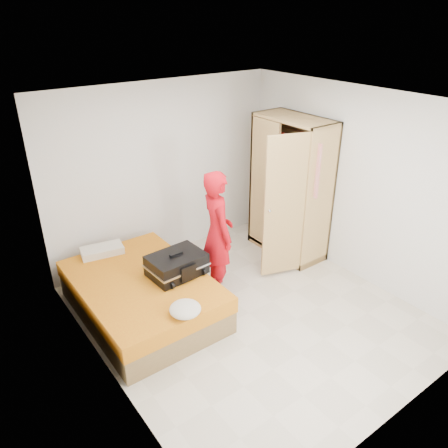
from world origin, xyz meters
TOP-DOWN VIEW (x-y plane):
  - room at (0.00, 0.00)m, footprint 4.00×4.02m
  - bed at (-1.05, 0.81)m, footprint 1.42×2.02m
  - wardrobe at (1.45, 0.87)m, footprint 1.15×1.20m
  - person at (0.00, 0.67)m, footprint 0.55×0.70m
  - suitcase at (-0.64, 0.64)m, footprint 0.70×0.54m
  - round_cushion at (-0.98, -0.09)m, footprint 0.34×0.34m
  - pillow at (-1.19, 1.66)m, footprint 0.58×0.37m

SIDE VIEW (x-z plane):
  - bed at x=-1.05m, z-range 0.00..0.50m
  - pillow at x=-1.19m, z-range 0.50..0.60m
  - round_cushion at x=-0.98m, z-range 0.50..0.63m
  - suitcase at x=-0.64m, z-range 0.48..0.78m
  - person at x=0.00m, z-range 0.00..1.70m
  - wardrobe at x=1.45m, z-range -0.05..2.05m
  - room at x=0.00m, z-range 0.00..2.60m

